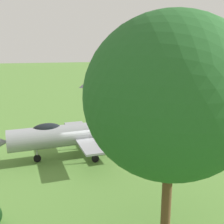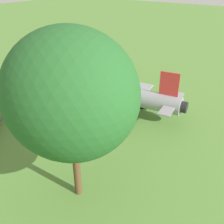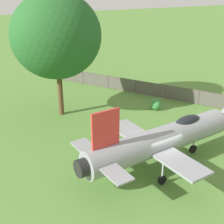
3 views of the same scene
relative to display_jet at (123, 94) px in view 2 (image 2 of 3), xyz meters
The scene contains 6 objects.
ground_plane 2.07m from the display_jet, 98.54° to the left, with size 200.00×200.00×0.00m, color #568438.
display_jet is the anchor object (origin of this frame).
shade_tree 12.98m from the display_jet, 18.87° to the left, with size 7.20×7.76×10.92m.
perimeter_fence 12.19m from the display_jet, 50.14° to the right, with size 28.04×20.71×1.54m.
shrub_near_fence 9.78m from the display_jet, 29.23° to the right, with size 1.14×0.97×1.14m.
info_plaque 7.38m from the display_jet, 160.00° to the right, with size 0.49×0.66×1.14m.
Camera 2 is at (20.64, 12.84, 13.20)m, focal length 42.28 mm.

